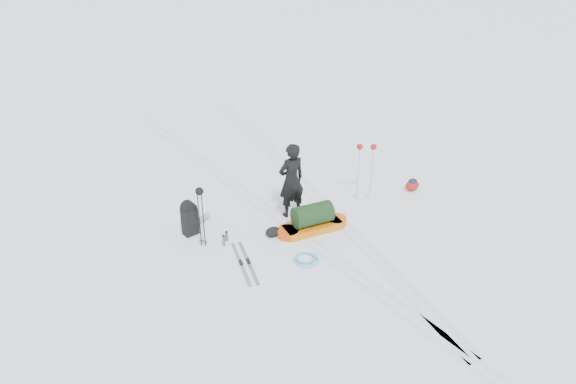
{
  "coord_description": "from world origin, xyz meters",
  "views": [
    {
      "loc": [
        -5.79,
        -9.12,
        6.86
      ],
      "look_at": [
        -0.09,
        0.24,
        0.95
      ],
      "focal_mm": 35.0,
      "sensor_mm": 36.0,
      "label": 1
    }
  ],
  "objects_px": {
    "expedition_rucksack": "(191,218)",
    "ski_poles_black": "(200,199)",
    "skier": "(291,180)",
    "pulk_sled": "(312,221)"
  },
  "relations": [
    {
      "from": "pulk_sled",
      "to": "ski_poles_black",
      "type": "height_order",
      "value": "ski_poles_black"
    },
    {
      "from": "skier",
      "to": "pulk_sled",
      "type": "xyz_separation_m",
      "value": [
        0.05,
        -0.84,
        -0.67
      ]
    },
    {
      "from": "pulk_sled",
      "to": "expedition_rucksack",
      "type": "bearing_deg",
      "value": 157.03
    },
    {
      "from": "expedition_rucksack",
      "to": "ski_poles_black",
      "type": "relative_size",
      "value": 0.58
    },
    {
      "from": "skier",
      "to": "ski_poles_black",
      "type": "bearing_deg",
      "value": 2.39
    },
    {
      "from": "expedition_rucksack",
      "to": "ski_poles_black",
      "type": "distance_m",
      "value": 1.01
    },
    {
      "from": "skier",
      "to": "pulk_sled",
      "type": "bearing_deg",
      "value": 92.64
    },
    {
      "from": "skier",
      "to": "expedition_rucksack",
      "type": "height_order",
      "value": "skier"
    },
    {
      "from": "expedition_rucksack",
      "to": "ski_poles_black",
      "type": "height_order",
      "value": "ski_poles_black"
    },
    {
      "from": "ski_poles_black",
      "to": "pulk_sled",
      "type": "bearing_deg",
      "value": -28.76
    }
  ]
}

